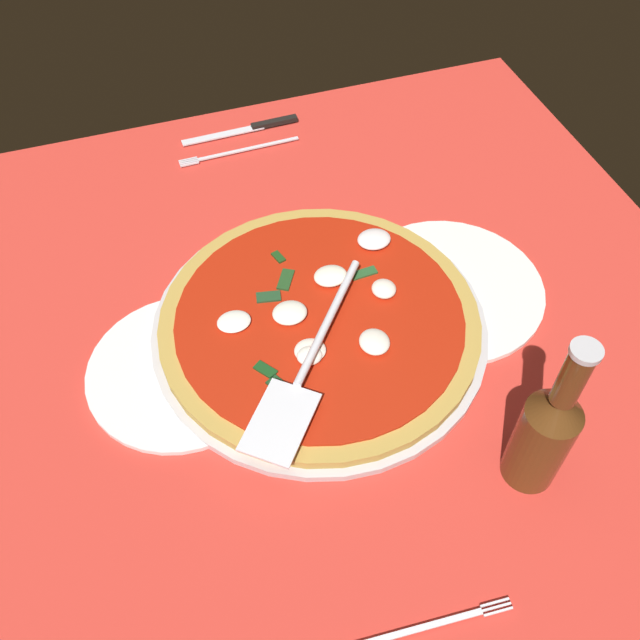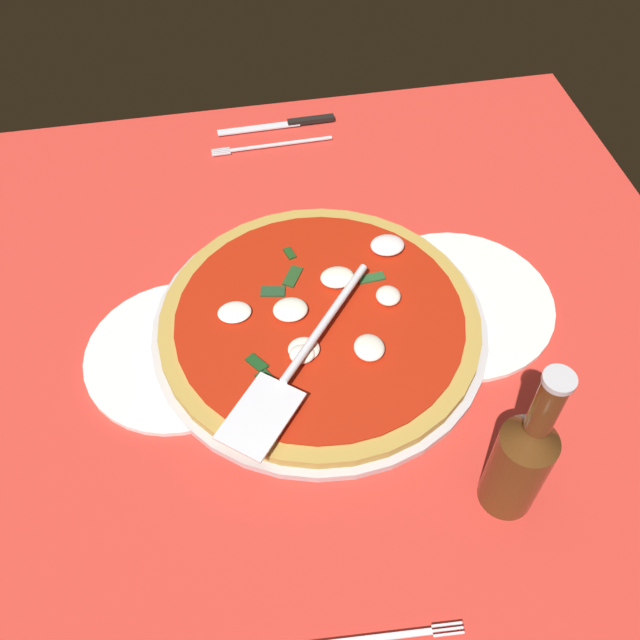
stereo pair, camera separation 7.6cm
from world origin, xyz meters
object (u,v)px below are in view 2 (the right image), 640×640
at_px(dinner_plate_left, 457,302).
at_px(dinner_plate_right, 178,354).
at_px(pizza_server, 297,363).
at_px(pizza, 321,320).
at_px(place_setting_near, 280,136).
at_px(beer_bottle, 521,459).

bearing_deg(dinner_plate_left, dinner_plate_right, 2.75).
bearing_deg(pizza_server, pizza, -169.35).
distance_m(pizza_server, place_setting_near, 0.49).
bearing_deg(beer_bottle, pizza_server, -43.10).
distance_m(dinner_plate_left, pizza, 0.19).
height_order(dinner_plate_right, pizza_server, pizza_server).
xyz_separation_m(dinner_plate_left, place_setting_near, (0.18, -0.40, -0.00)).
xyz_separation_m(pizza, pizza_server, (0.04, 0.08, 0.02)).
bearing_deg(dinner_plate_right, pizza_server, 153.49).
xyz_separation_m(dinner_plate_left, dinner_plate_right, (0.37, 0.02, 0.00)).
height_order(pizza, beer_bottle, beer_bottle).
xyz_separation_m(dinner_plate_right, pizza, (-0.18, -0.01, 0.02)).
distance_m(dinner_plate_left, beer_bottle, 0.28).
relative_size(place_setting_near, beer_bottle, 0.93).
bearing_deg(dinner_plate_right, pizza, -177.57).
relative_size(pizza, place_setting_near, 1.92).
xyz_separation_m(pizza, place_setting_near, (-0.01, -0.41, -0.02)).
height_order(dinner_plate_left, dinner_plate_right, same).
bearing_deg(dinner_plate_left, pizza_server, 20.95).
bearing_deg(beer_bottle, dinner_plate_left, -96.84).
xyz_separation_m(place_setting_near, beer_bottle, (-0.14, 0.67, 0.08)).
relative_size(pizza_server, place_setting_near, 1.21).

